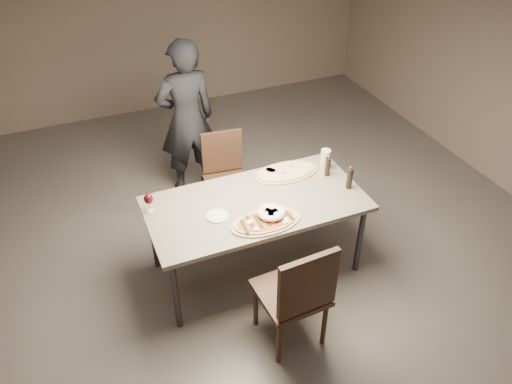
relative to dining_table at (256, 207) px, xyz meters
name	(u,v)px	position (x,y,z in m)	size (l,w,h in m)	color
room	(256,133)	(0.00, 0.00, 0.71)	(7.00, 7.00, 7.00)	#5A544E
dining_table	(256,207)	(0.00, 0.00, 0.00)	(1.80, 0.90, 0.75)	gray
zucchini_pizza	(266,221)	(-0.03, -0.28, 0.07)	(0.57, 0.32, 0.05)	tan
ham_pizza	(286,172)	(0.41, 0.28, 0.07)	(0.60, 0.33, 0.04)	tan
bread_basket	(271,214)	(0.03, -0.25, 0.10)	(0.22, 0.22, 0.08)	beige
oil_dish	(266,226)	(-0.05, -0.32, 0.07)	(0.13, 0.13, 0.02)	white
pepper_mill_left	(350,178)	(0.80, -0.12, 0.16)	(0.06, 0.06, 0.22)	black
pepper_mill_right	(328,166)	(0.73, 0.12, 0.15)	(0.05, 0.05, 0.20)	black
carafe	(325,159)	(0.77, 0.23, 0.15)	(0.09, 0.09, 0.19)	silver
wine_glass	(149,199)	(-0.83, 0.22, 0.17)	(0.07, 0.07, 0.17)	silver
side_plate	(217,216)	(-0.36, -0.06, 0.06)	(0.18, 0.18, 0.01)	white
chair_near	(298,292)	(-0.04, -0.87, -0.13)	(0.50, 0.50, 1.00)	#3E271A
chair_far	(225,172)	(0.03, 0.87, -0.20)	(0.46, 0.46, 0.89)	#3E271A
diner	(187,119)	(-0.16, 1.45, 0.14)	(0.61, 0.40, 1.68)	black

